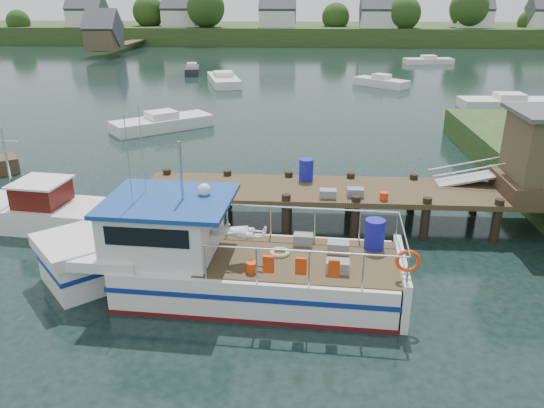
# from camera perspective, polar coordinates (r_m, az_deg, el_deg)

# --- Properties ---
(ground_plane) EXTENTS (160.00, 160.00, 0.00)m
(ground_plane) POSITION_cam_1_polar(r_m,az_deg,el_deg) (20.79, 3.02, -1.86)
(ground_plane) COLOR black
(far_shore) EXTENTS (140.00, 42.55, 9.22)m
(far_shore) POSITION_cam_1_polar(r_m,az_deg,el_deg) (101.61, 3.75, 18.19)
(far_shore) COLOR #31491E
(far_shore) RESTS_ON ground
(dock) EXTENTS (16.60, 3.00, 4.78)m
(dock) POSITION_cam_1_polar(r_m,az_deg,el_deg) (21.00, 21.23, 3.43)
(dock) COLOR #453520
(dock) RESTS_ON ground
(lobster_boat) EXTENTS (11.39, 3.90, 5.45)m
(lobster_boat) POSITION_cam_1_polar(r_m,az_deg,el_deg) (15.76, -6.45, -6.11)
(lobster_boat) COLOR silver
(lobster_boat) RESTS_ON ground
(work_boat) EXTENTS (7.31, 2.90, 3.82)m
(work_boat) POSITION_cam_1_polar(r_m,az_deg,el_deg) (22.32, -24.97, -0.59)
(work_boat) COLOR silver
(work_boat) RESTS_ON ground
(moored_far) EXTENTS (6.28, 2.92, 1.03)m
(moored_far) POSITION_cam_1_polar(r_m,az_deg,el_deg) (72.11, 16.47, 14.58)
(moored_far) COLOR silver
(moored_far) RESTS_ON ground
(moored_a) EXTENTS (6.42, 5.77, 1.19)m
(moored_a) POSITION_cam_1_polar(r_m,az_deg,el_deg) (35.71, -11.73, 8.56)
(moored_a) COLOR silver
(moored_a) RESTS_ON ground
(moored_b) EXTENTS (5.21, 4.85, 1.18)m
(moored_b) POSITION_cam_1_polar(r_m,az_deg,el_deg) (52.82, 11.66, 12.73)
(moored_b) COLOR silver
(moored_b) RESTS_ON ground
(moored_c) EXTENTS (7.48, 2.85, 1.16)m
(moored_c) POSITION_cam_1_polar(r_m,az_deg,el_deg) (45.50, 24.11, 9.91)
(moored_c) COLOR silver
(moored_c) RESTS_ON ground
(moored_d) EXTENTS (4.35, 7.64, 1.23)m
(moored_d) POSITION_cam_1_polar(r_m,az_deg,el_deg) (53.31, -5.23, 13.18)
(moored_d) COLOR silver
(moored_d) RESTS_ON ground
(moored_e) EXTENTS (2.18, 4.54, 1.20)m
(moored_e) POSITION_cam_1_polar(r_m,az_deg,el_deg) (60.86, -8.58, 14.08)
(moored_e) COLOR black
(moored_e) RESTS_ON ground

